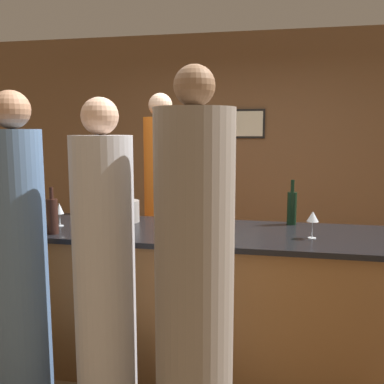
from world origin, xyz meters
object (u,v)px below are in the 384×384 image
guest_3 (105,283)px  guest_0 (20,271)px  bartender (161,215)px  guest_1 (194,285)px  wine_bottle_0 (292,207)px  ice_bucket (127,211)px  wine_bottle_1 (52,216)px

guest_3 → guest_0: bearing=178.0°
bartender → guest_1: bearing=110.8°
guest_3 → wine_bottle_0: size_ratio=5.60×
guest_0 → guest_3: (0.51, -0.02, -0.03)m
bartender → guest_0: bearing=74.1°
ice_bucket → guest_1: bearing=-54.7°
wine_bottle_0 → ice_bucket: size_ratio=1.70×
guest_0 → guest_1: (1.01, -0.09, 0.03)m
guest_3 → ice_bucket: size_ratio=9.51×
guest_3 → wine_bottle_0: (1.00, 1.08, 0.26)m
guest_0 → guest_1: size_ratio=0.95×
guest_3 → bartender: bearing=93.5°
guest_1 → wine_bottle_1: (-1.06, 0.55, 0.20)m
ice_bucket → wine_bottle_1: bearing=-127.6°
guest_1 → ice_bucket: guest_1 is taller
bartender → guest_0: size_ratio=1.05×
bartender → wine_bottle_0: size_ratio=6.05×
wine_bottle_0 → guest_0: bearing=-144.9°
guest_0 → guest_3: guest_0 is taller
guest_1 → guest_3: 0.51m
guest_0 → ice_bucket: bearing=71.7°
bartender → guest_0: (-0.42, -1.47, -0.05)m
wine_bottle_1 → ice_bucket: (0.35, 0.45, -0.04)m
bartender → wine_bottle_1: size_ratio=6.33×
wine_bottle_1 → ice_bucket: bearing=52.4°
bartender → ice_bucket: bartender is taller
bartender → wine_bottle_1: bartender is taller
guest_1 → wine_bottle_0: (0.50, 1.15, 0.20)m
wine_bottle_1 → ice_bucket: wine_bottle_1 is taller
guest_0 → guest_1: guest_1 is taller
guest_3 → ice_bucket: 0.98m
guest_1 → guest_3: bearing=171.7°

